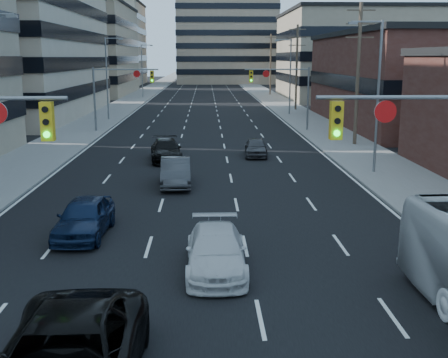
% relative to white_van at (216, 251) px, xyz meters
% --- Properties ---
extents(road_surface, '(18.00, 300.00, 0.02)m').
position_rel_white_van_xyz_m(road_surface, '(-0.67, 120.43, -0.68)').
color(road_surface, black).
rests_on(road_surface, ground).
extents(sidewalk_left, '(5.00, 300.00, 0.15)m').
position_rel_white_van_xyz_m(sidewalk_left, '(-12.17, 120.43, -0.62)').
color(sidewalk_left, slate).
rests_on(sidewalk_left, ground).
extents(sidewalk_right, '(5.00, 300.00, 0.15)m').
position_rel_white_van_xyz_m(sidewalk_right, '(10.83, 120.43, -0.62)').
color(sidewalk_right, slate).
rests_on(sidewalk_right, ground).
extents(office_left_far, '(20.00, 30.00, 16.00)m').
position_rel_white_van_xyz_m(office_left_far, '(-24.67, 90.43, 7.31)').
color(office_left_far, gray).
rests_on(office_left_far, ground).
extents(storefront_right_mid, '(20.00, 30.00, 9.00)m').
position_rel_white_van_xyz_m(storefront_right_mid, '(23.33, 40.43, 3.81)').
color(storefront_right_mid, '#472119').
rests_on(storefront_right_mid, ground).
extents(office_right_far, '(22.00, 28.00, 14.00)m').
position_rel_white_van_xyz_m(office_right_far, '(24.33, 78.43, 6.31)').
color(office_right_far, gray).
rests_on(office_right_far, ground).
extents(bg_block_left, '(24.00, 24.00, 20.00)m').
position_rel_white_van_xyz_m(bg_block_left, '(-28.67, 130.43, 9.31)').
color(bg_block_left, '#ADA089').
rests_on(bg_block_left, ground).
extents(bg_block_right, '(22.00, 22.00, 12.00)m').
position_rel_white_van_xyz_m(bg_block_right, '(31.33, 120.43, 5.31)').
color(bg_block_right, gray).
rests_on(bg_block_right, ground).
extents(signal_far_left, '(6.09, 0.33, 6.00)m').
position_rel_white_van_xyz_m(signal_far_left, '(-8.35, 35.43, 3.61)').
color(signal_far_left, slate).
rests_on(signal_far_left, ground).
extents(signal_far_right, '(6.09, 0.33, 6.00)m').
position_rel_white_van_xyz_m(signal_far_right, '(7.01, 35.43, 3.61)').
color(signal_far_right, slate).
rests_on(signal_far_right, ground).
extents(utility_pole_block, '(2.20, 0.28, 11.00)m').
position_rel_white_van_xyz_m(utility_pole_block, '(11.53, 26.43, 5.08)').
color(utility_pole_block, '#4C3D2D').
rests_on(utility_pole_block, ground).
extents(utility_pole_midblock, '(2.20, 0.28, 11.00)m').
position_rel_white_van_xyz_m(utility_pole_midblock, '(11.53, 56.43, 5.08)').
color(utility_pole_midblock, '#4C3D2D').
rests_on(utility_pole_midblock, ground).
extents(utility_pole_distant, '(2.20, 0.28, 11.00)m').
position_rel_white_van_xyz_m(utility_pole_distant, '(11.53, 86.43, 5.08)').
color(utility_pole_distant, '#4C3D2D').
rests_on(utility_pole_distant, ground).
extents(streetlight_left_mid, '(2.03, 0.22, 9.00)m').
position_rel_white_van_xyz_m(streetlight_left_mid, '(-11.01, 45.43, 4.36)').
color(streetlight_left_mid, slate).
rests_on(streetlight_left_mid, ground).
extents(streetlight_left_far, '(2.03, 0.22, 9.00)m').
position_rel_white_van_xyz_m(streetlight_left_far, '(-11.01, 80.43, 4.36)').
color(streetlight_left_far, slate).
rests_on(streetlight_left_far, ground).
extents(streetlight_right_near, '(2.03, 0.22, 9.00)m').
position_rel_white_van_xyz_m(streetlight_right_near, '(9.67, 15.43, 4.36)').
color(streetlight_right_near, slate).
rests_on(streetlight_right_near, ground).
extents(streetlight_right_far, '(2.03, 0.22, 9.00)m').
position_rel_white_van_xyz_m(streetlight_right_far, '(9.67, 50.43, 4.36)').
color(streetlight_right_far, slate).
rests_on(streetlight_right_far, ground).
extents(white_van, '(1.95, 4.78, 1.39)m').
position_rel_white_van_xyz_m(white_van, '(0.00, 0.00, 0.00)').
color(white_van, silver).
rests_on(white_van, ground).
extents(sedan_blue, '(1.98, 4.59, 1.54)m').
position_rel_white_van_xyz_m(sedan_blue, '(-5.11, 3.86, 0.08)').
color(sedan_blue, '#0D1B37').
rests_on(sedan_blue, ground).
extents(sedan_grey_center, '(1.82, 4.63, 1.50)m').
position_rel_white_van_xyz_m(sedan_grey_center, '(-1.99, 12.66, 0.06)').
color(sedan_grey_center, '#363639').
rests_on(sedan_grey_center, ground).
extents(sedan_black_far, '(2.55, 5.19, 1.45)m').
position_rel_white_van_xyz_m(sedan_black_far, '(-3.03, 20.28, 0.03)').
color(sedan_black_far, black).
rests_on(sedan_black_far, ground).
extents(sedan_grey_right, '(1.77, 3.93, 1.31)m').
position_rel_white_van_xyz_m(sedan_grey_right, '(3.24, 21.84, -0.04)').
color(sedan_grey_right, '#3A393C').
rests_on(sedan_grey_right, ground).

